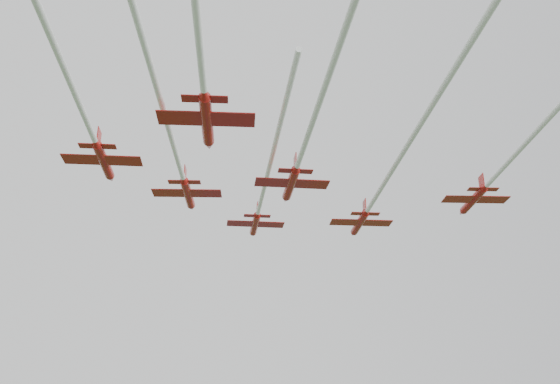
{
  "coord_description": "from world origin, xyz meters",
  "views": [
    {
      "loc": [
        -12.04,
        -79.93,
        24.05
      ],
      "look_at": [
        -3.78,
        -5.63,
        53.75
      ],
      "focal_mm": 40.0,
      "sensor_mm": 36.0,
      "label": 1
    }
  ],
  "objects": [
    {
      "name": "jet_lead",
      "position": [
        -5.68,
        -0.74,
        55.06
      ],
      "size": [
        8.77,
        53.09,
        2.63
      ],
      "rotation": [
        0.0,
        0.0,
        0.01
      ],
      "color": "#B11613"
    },
    {
      "name": "jet_row2_left",
      "position": [
        -16.75,
        -12.27,
        55.05
      ],
      "size": [
        9.42,
        53.26,
        2.78
      ],
      "rotation": [
        0.0,
        0.0,
        -0.08
      ],
      "color": "#B11613"
    },
    {
      "name": "jet_row2_right",
      "position": [
        7.84,
        -12.82,
        52.33
      ],
      "size": [
        8.62,
        57.08,
        2.57
      ],
      "rotation": [
        0.0,
        0.0,
        -0.03
      ],
      "color": "#B11613"
    },
    {
      "name": "jet_row3_left",
      "position": [
        -25.6,
        -24.12,
        54.49
      ],
      "size": [
        9.11,
        55.13,
        2.73
      ],
      "rotation": [
        0.0,
        0.0,
        -0.02
      ],
      "color": "#B11613"
    },
    {
      "name": "jet_row3_mid",
      "position": [
        -3.27,
        -23.56,
        51.8
      ],
      "size": [
        8.56,
        47.62,
        2.57
      ],
      "rotation": [
        0.0,
        0.0,
        0.01
      ],
      "color": "#B11613"
    },
    {
      "name": "jet_row3_right",
      "position": [
        19.37,
        -21.85,
        52.02
      ],
      "size": [
        8.19,
        50.24,
        2.42
      ],
      "rotation": [
        0.0,
        0.0,
        -0.07
      ],
      "color": "#B11613"
    },
    {
      "name": "jet_row4_left",
      "position": [
        -13.85,
        -37.33,
        53.83
      ],
      "size": [
        9.79,
        58.08,
        2.91
      ],
      "rotation": [
        0.0,
        0.0,
        -0.05
      ],
      "color": "#B11613"
    }
  ]
}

